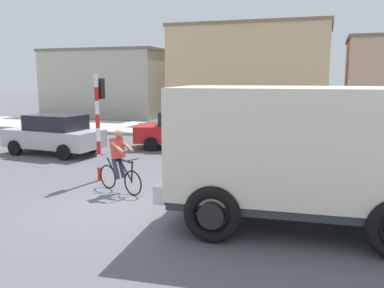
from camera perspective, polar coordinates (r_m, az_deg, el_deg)
name	(u,v)px	position (r m, az deg, el deg)	size (l,w,h in m)	color
ground_plane	(119,207)	(10.12, -10.15, -8.64)	(120.00, 120.00, 0.00)	#56565B
sidewalk_far	(237,132)	(22.53, 6.28, 1.64)	(80.00, 5.00, 0.16)	#ADADA8
truck_foreground	(301,148)	(8.61, 14.96, -0.55)	(5.58, 3.12, 2.90)	silver
cyclist	(119,161)	(11.18, -10.13, -2.32)	(1.61, 0.77, 1.72)	black
traffic_light_pole	(99,112)	(12.47, -12.89, 4.39)	(0.24, 0.43, 3.20)	red
car_red_near	(54,134)	(17.36, -18.66, 1.33)	(4.14, 2.16, 1.60)	#B7B7BC
car_white_mid	(383,137)	(17.18, 25.05, 0.86)	(4.27, 2.50, 1.60)	#1E2328
car_far_side	(183,130)	(17.84, -1.30, 2.03)	(4.31, 2.70, 1.60)	red
pedestrian_near_kerb	(344,133)	(17.66, 20.51, 1.46)	(0.34, 0.22, 1.62)	#2D334C
building_corner_left	(111,83)	(33.56, -11.20, 8.35)	(9.38, 6.36, 5.15)	#B2AD9E
building_mid_block	(252,74)	(29.13, 8.34, 9.61)	(10.45, 6.97, 6.50)	#D1B284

